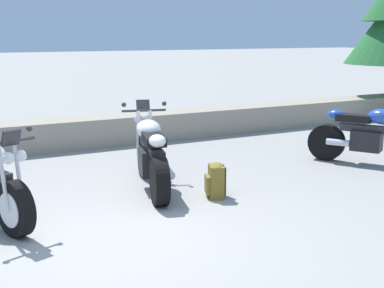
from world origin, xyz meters
TOP-DOWN VIEW (x-y plane):
  - ground_plane at (0.00, 0.00)m, footprint 120.00×120.00m
  - stone_wall at (0.00, 4.80)m, footprint 36.00×0.80m
  - motorcycle_white_centre at (1.12, 1.49)m, footprint 0.84×2.03m
  - motorcycle_blue_far_right at (4.89, 1.05)m, footprint 1.24×1.84m
  - rider_backpack at (1.72, 0.72)m, footprint 0.33×0.35m

SIDE VIEW (x-z plane):
  - ground_plane at x=0.00m, z-range 0.00..0.00m
  - rider_backpack at x=1.72m, z-range 0.01..0.48m
  - stone_wall at x=0.00m, z-range 0.00..0.55m
  - motorcycle_white_centre at x=1.12m, z-range -0.10..1.07m
  - motorcycle_blue_far_right at x=4.89m, z-range -0.10..1.07m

